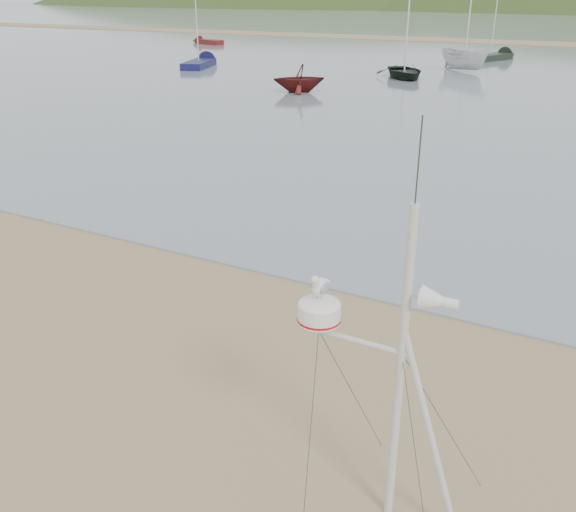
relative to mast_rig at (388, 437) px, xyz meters
The scene contains 9 objects.
ground 4.67m from the mast_rig, behind, with size 560.00×560.00×0.00m, color #8B7150.
sandbar 70.93m from the mast_rig, 93.62° to the left, with size 560.00×7.00×0.07m, color #8B7150.
mast_rig is the anchor object (origin of this frame).
boat_dark 37.56m from the mast_rig, 108.47° to the left, with size 3.10×0.90×4.35m, color black.
boat_red 30.92m from the mast_rig, 119.53° to the left, with size 2.54×1.55×2.94m, color #511312.
boat_white 42.49m from the mast_rig, 102.74° to the left, with size 1.62×1.66×4.30m, color silver.
sailboat_blue_near 45.47m from the mast_rig, 128.40° to the left, with size 3.58×6.38×6.23m.
dinghy_red_far 66.92m from the mast_rig, 127.72° to the left, with size 4.88×2.33×1.15m.
sailboat_dark_mid 52.35m from the mast_rig, 99.65° to the left, with size 3.58×6.19×6.06m.
Camera 1 is at (6.01, -5.78, 5.39)m, focal length 38.00 mm.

